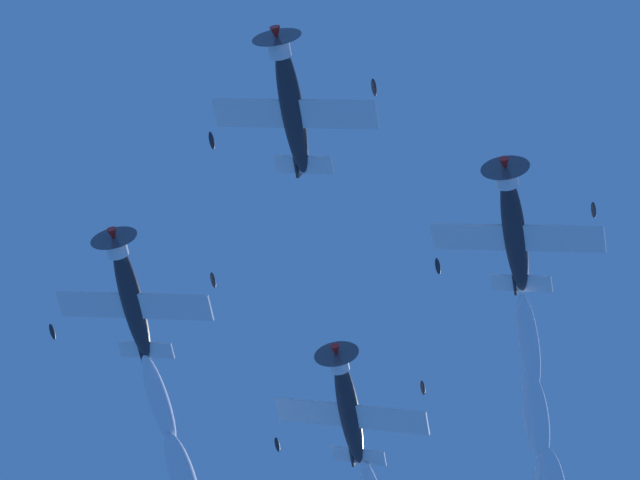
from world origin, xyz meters
name	(u,v)px	position (x,y,z in m)	size (l,w,h in m)	color
airplane_lead	(291,104)	(6.00, 3.65, 62.12)	(7.52, 7.31, 3.67)	#232328
airplane_left_wingman	(514,228)	(17.46, 6.48, 60.37)	(7.69, 7.39, 3.17)	#232328
airplane_right_wingman	(131,296)	(0.81, 14.99, 60.82)	(7.72, 7.32, 3.27)	#232328
airplane_slot_tail	(348,407)	(12.72, 18.72, 60.64)	(7.56, 7.34, 3.53)	#232328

